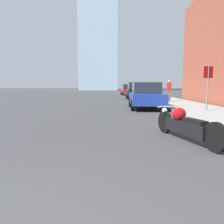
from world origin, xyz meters
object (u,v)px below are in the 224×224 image
parked_car_black (135,91)px  pedestrian (169,90)px  parked_car_red (128,90)px  parked_car_blue (146,96)px  parked_car_silver (126,89)px  stop_sign (208,80)px  motorcycle (184,125)px

parked_car_black → pedestrian: bearing=-70.4°
parked_car_black → parked_car_red: bearing=89.6°
parked_car_blue → parked_car_silver: (-0.08, 34.93, 0.11)m
parked_car_blue → stop_sign: size_ratio=1.79×
parked_car_blue → pedestrian: pedestrian is taller
parked_car_silver → parked_car_red: bearing=-88.7°
motorcycle → parked_car_silver: 43.04m
motorcycle → parked_car_silver: size_ratio=0.61×
motorcycle → parked_car_black: (0.16, 18.82, 0.51)m
parked_car_black → parked_car_silver: bearing=88.4°
pedestrian → stop_sign: bearing=-86.5°
stop_sign → pedestrian: 6.91m
parked_car_blue → stop_sign: stop_sign is taller
parked_car_silver → pedestrian: (2.60, -30.16, 0.16)m
parked_car_red → parked_car_black: bearing=-93.6°
parked_car_black → parked_car_red: parked_car_black is taller
motorcycle → parked_car_red: size_ratio=0.55×
pedestrian → parked_car_black: bearing=111.8°
parked_car_silver → pedestrian: pedestrian is taller
motorcycle → stop_sign: 6.82m
parked_car_black → pedestrian: 6.40m
parked_car_black → parked_car_red: size_ratio=0.93×
parked_car_blue → stop_sign: (2.93, -2.10, 0.89)m
parked_car_silver → parked_car_black: bearing=-87.5°
motorcycle → parked_car_blue: size_ratio=0.64×
motorcycle → pedestrian: 13.15m
parked_car_blue → parked_car_silver: parked_car_silver is taller
parked_car_red → parked_car_blue: bearing=-94.8°
motorcycle → parked_car_red: parked_car_red is taller
parked_car_silver → motorcycle: bearing=-88.0°
parked_car_black → pedestrian: pedestrian is taller
parked_car_silver → pedestrian: size_ratio=2.40×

